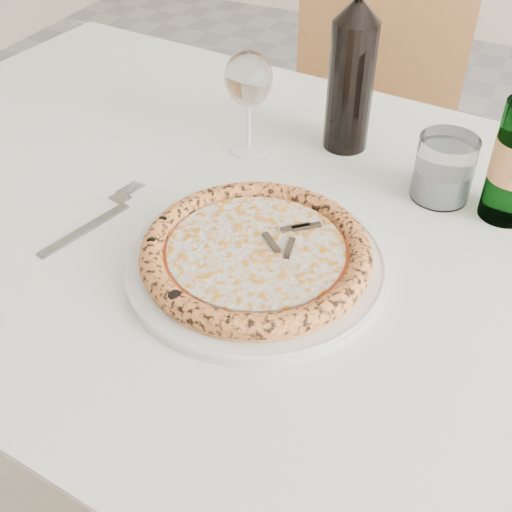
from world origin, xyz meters
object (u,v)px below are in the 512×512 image
(pizza, at_px, (256,252))
(dining_table, at_px, (285,269))
(plate, at_px, (256,263))
(chair_far, at_px, (379,122))
(wine_bottle, at_px, (351,73))
(wine_glass, at_px, (249,81))
(tumbler, at_px, (443,172))

(pizza, bearing_deg, dining_table, 89.99)
(plate, bearing_deg, pizza, 160.64)
(chair_far, xyz_separation_m, wine_bottle, (0.07, -0.52, 0.35))
(wine_glass, bearing_deg, plate, -62.62)
(tumbler, bearing_deg, dining_table, -137.18)
(tumbler, bearing_deg, plate, -123.70)
(chair_far, distance_m, pizza, 0.90)
(dining_table, distance_m, wine_glass, 0.29)
(plate, distance_m, tumbler, 0.32)
(wine_glass, bearing_deg, wine_bottle, 30.27)
(pizza, distance_m, wine_glass, 0.31)
(plate, height_order, wine_bottle, wine_bottle)
(pizza, relative_size, tumbler, 3.08)
(chair_far, distance_m, tumbler, 0.70)
(pizza, bearing_deg, wine_bottle, 89.98)
(plate, distance_m, wine_bottle, 0.36)
(pizza, xyz_separation_m, wine_glass, (-0.14, 0.26, 0.09))
(chair_far, distance_m, wine_glass, 0.69)
(wine_glass, relative_size, tumbler, 1.75)
(tumbler, bearing_deg, wine_bottle, 155.01)
(chair_far, height_order, plate, chair_far)
(tumbler, relative_size, wine_bottle, 0.32)
(pizza, xyz_separation_m, wine_bottle, (0.00, 0.34, 0.10))
(chair_far, distance_m, wine_bottle, 0.63)
(dining_table, bearing_deg, pizza, -90.01)
(plate, bearing_deg, dining_table, 90.00)
(wine_glass, distance_m, tumbler, 0.32)
(tumbler, height_order, wine_bottle, wine_bottle)
(plate, height_order, tumbler, tumbler)
(dining_table, bearing_deg, plate, -90.00)
(chair_far, distance_m, plate, 0.89)
(dining_table, distance_m, wine_bottle, 0.32)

